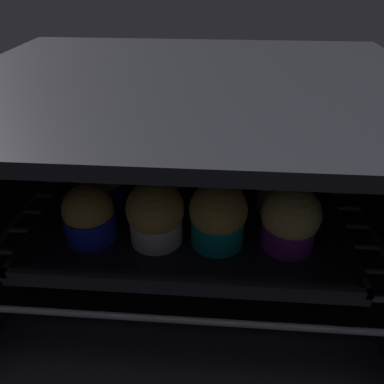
{
  "coord_description": "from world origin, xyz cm",
  "views": [
    {
      "loc": [
        3.6,
        -24.13,
        48.11
      ],
      "look_at": [
        0.0,
        23.58,
        17.49
      ],
      "focal_mm": 34.81,
      "sensor_mm": 36.0,
      "label": 1
    }
  ],
  "objects_px": {
    "muffin_row0_col0": "(89,215)",
    "muffin_row0_col1": "(155,214)",
    "muffin_row1_col0": "(104,182)",
    "muffin_row2_col1": "(172,156)",
    "baking_tray": "(192,207)",
    "muffin_row1_col3": "(281,188)",
    "muffin_row1_col1": "(161,183)",
    "muffin_row2_col0": "(121,153)",
    "muffin_row0_col2": "(218,216)",
    "muffin_row2_col3": "(275,160)",
    "muffin_row0_col3": "(290,219)",
    "muffin_row2_col2": "(221,158)",
    "muffin_row1_col2": "(220,183)"
  },
  "relations": [
    {
      "from": "muffin_row0_col0",
      "to": "muffin_row0_col1",
      "type": "bearing_deg",
      "value": 0.32
    },
    {
      "from": "muffin_row0_col0",
      "to": "muffin_row1_col3",
      "type": "height_order",
      "value": "muffin_row1_col3"
    },
    {
      "from": "baking_tray",
      "to": "muffin_row1_col3",
      "type": "relative_size",
      "value": 5.29
    },
    {
      "from": "muffin_row2_col0",
      "to": "muffin_row0_col1",
      "type": "bearing_deg",
      "value": -63.3
    },
    {
      "from": "muffin_row0_col0",
      "to": "muffin_row0_col1",
      "type": "height_order",
      "value": "muffin_row0_col1"
    },
    {
      "from": "muffin_row1_col3",
      "to": "muffin_row0_col3",
      "type": "bearing_deg",
      "value": -90.07
    },
    {
      "from": "muffin_row2_col1",
      "to": "muffin_row1_col1",
      "type": "bearing_deg",
      "value": -93.4
    },
    {
      "from": "muffin_row1_col2",
      "to": "muffin_row2_col3",
      "type": "bearing_deg",
      "value": 42.06
    },
    {
      "from": "muffin_row0_col0",
      "to": "muffin_row2_col0",
      "type": "distance_m",
      "value": 0.18
    },
    {
      "from": "baking_tray",
      "to": "muffin_row2_col0",
      "type": "height_order",
      "value": "muffin_row2_col0"
    },
    {
      "from": "muffin_row0_col2",
      "to": "muffin_row1_col2",
      "type": "bearing_deg",
      "value": 88.89
    },
    {
      "from": "muffin_row2_col1",
      "to": "muffin_row0_col1",
      "type": "bearing_deg",
      "value": -90.21
    },
    {
      "from": "muffin_row0_col0",
      "to": "muffin_row1_col0",
      "type": "distance_m",
      "value": 0.09
    },
    {
      "from": "muffin_row0_col1",
      "to": "muffin_row0_col0",
      "type": "bearing_deg",
      "value": -179.68
    },
    {
      "from": "muffin_row1_col3",
      "to": "muffin_row2_col3",
      "type": "distance_m",
      "value": 0.09
    },
    {
      "from": "muffin_row1_col0",
      "to": "muffin_row2_col0",
      "type": "bearing_deg",
      "value": 85.97
    },
    {
      "from": "muffin_row0_col0",
      "to": "muffin_row1_col2",
      "type": "distance_m",
      "value": 0.2
    },
    {
      "from": "muffin_row1_col0",
      "to": "muffin_row2_col1",
      "type": "height_order",
      "value": "muffin_row2_col1"
    },
    {
      "from": "muffin_row2_col2",
      "to": "muffin_row2_col3",
      "type": "xyz_separation_m",
      "value": [
        0.09,
        -0.0,
        0.0
      ]
    },
    {
      "from": "muffin_row1_col3",
      "to": "muffin_row2_col0",
      "type": "height_order",
      "value": "muffin_row2_col0"
    },
    {
      "from": "muffin_row1_col1",
      "to": "muffin_row1_col3",
      "type": "height_order",
      "value": "same"
    },
    {
      "from": "baking_tray",
      "to": "muffin_row1_col2",
      "type": "xyz_separation_m",
      "value": [
        0.04,
        0.0,
        0.04
      ]
    },
    {
      "from": "muffin_row2_col2",
      "to": "muffin_row1_col3",
      "type": "bearing_deg",
      "value": -45.09
    },
    {
      "from": "muffin_row1_col3",
      "to": "muffin_row1_col2",
      "type": "bearing_deg",
      "value": 177.78
    },
    {
      "from": "baking_tray",
      "to": "muffin_row2_col0",
      "type": "xyz_separation_m",
      "value": [
        -0.13,
        0.09,
        0.05
      ]
    },
    {
      "from": "muffin_row1_col1",
      "to": "muffin_row2_col3",
      "type": "bearing_deg",
      "value": 26.31
    },
    {
      "from": "muffin_row1_col1",
      "to": "muffin_row0_col3",
      "type": "bearing_deg",
      "value": -24.48
    },
    {
      "from": "muffin_row1_col0",
      "to": "muffin_row0_col0",
      "type": "bearing_deg",
      "value": -87.05
    },
    {
      "from": "muffin_row0_col0",
      "to": "muffin_row0_col3",
      "type": "xyz_separation_m",
      "value": [
        0.26,
        0.0,
        0.01
      ]
    },
    {
      "from": "muffin_row0_col1",
      "to": "muffin_row1_col3",
      "type": "xyz_separation_m",
      "value": [
        0.18,
        0.09,
        -0.01
      ]
    },
    {
      "from": "muffin_row2_col1",
      "to": "muffin_row0_col0",
      "type": "bearing_deg",
      "value": -117.66
    },
    {
      "from": "muffin_row0_col0",
      "to": "muffin_row1_col1",
      "type": "bearing_deg",
      "value": 44.87
    },
    {
      "from": "baking_tray",
      "to": "muffin_row0_col3",
      "type": "bearing_deg",
      "value": -32.32
    },
    {
      "from": "muffin_row0_col3",
      "to": "muffin_row0_col0",
      "type": "bearing_deg",
      "value": -179.36
    },
    {
      "from": "muffin_row0_col2",
      "to": "muffin_row2_col3",
      "type": "relative_size",
      "value": 1.02
    },
    {
      "from": "muffin_row2_col2",
      "to": "muffin_row1_col1",
      "type": "bearing_deg",
      "value": -133.8
    },
    {
      "from": "muffin_row0_col0",
      "to": "muffin_row2_col0",
      "type": "relative_size",
      "value": 0.91
    },
    {
      "from": "muffin_row2_col1",
      "to": "muffin_row1_col0",
      "type": "bearing_deg",
      "value": -138.22
    },
    {
      "from": "muffin_row2_col2",
      "to": "muffin_row0_col1",
      "type": "bearing_deg",
      "value": -115.57
    },
    {
      "from": "muffin_row2_col1",
      "to": "muffin_row1_col3",
      "type": "bearing_deg",
      "value": -25.84
    },
    {
      "from": "muffin_row1_col2",
      "to": "muffin_row2_col1",
      "type": "height_order",
      "value": "same"
    },
    {
      "from": "muffin_row0_col2",
      "to": "muffin_row1_col3",
      "type": "xyz_separation_m",
      "value": [
        0.09,
        0.09,
        -0.01
      ]
    },
    {
      "from": "muffin_row0_col3",
      "to": "muffin_row2_col2",
      "type": "xyz_separation_m",
      "value": [
        -0.09,
        0.18,
        -0.0
      ]
    },
    {
      "from": "muffin_row2_col2",
      "to": "muffin_row2_col3",
      "type": "bearing_deg",
      "value": -3.12
    },
    {
      "from": "muffin_row0_col1",
      "to": "muffin_row2_col3",
      "type": "bearing_deg",
      "value": 44.71
    },
    {
      "from": "muffin_row2_col0",
      "to": "muffin_row2_col1",
      "type": "bearing_deg",
      "value": -2.08
    },
    {
      "from": "muffin_row1_col1",
      "to": "muffin_row1_col3",
      "type": "bearing_deg",
      "value": 0.97
    },
    {
      "from": "muffin_row2_col0",
      "to": "muffin_row2_col2",
      "type": "bearing_deg",
      "value": 0.88
    },
    {
      "from": "muffin_row0_col0",
      "to": "muffin_row0_col1",
      "type": "xyz_separation_m",
      "value": [
        0.09,
        0.0,
        0.01
      ]
    },
    {
      "from": "baking_tray",
      "to": "muffin_row2_col1",
      "type": "relative_size",
      "value": 5.2
    }
  ]
}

